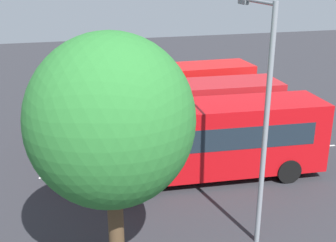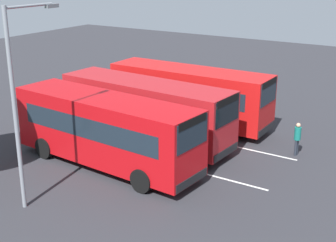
{
  "view_description": "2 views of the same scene",
  "coord_description": "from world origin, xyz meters",
  "px_view_note": "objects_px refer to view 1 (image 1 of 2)",
  "views": [
    {
      "loc": [
        -6.23,
        -18.97,
        8.4
      ],
      "look_at": [
        -0.96,
        0.12,
        1.34
      ],
      "focal_mm": 46.09,
      "sensor_mm": 36.0,
      "label": 1
    },
    {
      "loc": [
        13.18,
        -19.28,
        9.01
      ],
      "look_at": [
        1.27,
        -0.39,
        1.52
      ],
      "focal_mm": 51.52,
      "sensor_mm": 36.0,
      "label": 2
    }
  ],
  "objects_px": {
    "bus_center_right": "(171,92)",
    "depot_tree": "(111,122)",
    "bus_center_left": "(185,113)",
    "street_lamp": "(263,112)",
    "pedestrian": "(287,103)",
    "bus_far_left": "(212,137)"
  },
  "relations": [
    {
      "from": "bus_center_right",
      "to": "depot_tree",
      "type": "distance_m",
      "value": 13.55
    },
    {
      "from": "bus_center_left",
      "to": "street_lamp",
      "type": "xyz_separation_m",
      "value": [
        -0.08,
        -7.85,
        2.59
      ]
    },
    {
      "from": "street_lamp",
      "to": "depot_tree",
      "type": "xyz_separation_m",
      "value": [
        -4.61,
        -0.6,
        0.31
      ]
    },
    {
      "from": "street_lamp",
      "to": "depot_tree",
      "type": "bearing_deg",
      "value": 99.38
    },
    {
      "from": "street_lamp",
      "to": "depot_tree",
      "type": "distance_m",
      "value": 4.66
    },
    {
      "from": "bus_center_right",
      "to": "street_lamp",
      "type": "xyz_separation_m",
      "value": [
        -0.46,
        -11.63,
        2.59
      ]
    },
    {
      "from": "pedestrian",
      "to": "bus_far_left",
      "type": "bearing_deg",
      "value": 47.16
    },
    {
      "from": "bus_center_left",
      "to": "bus_far_left",
      "type": "bearing_deg",
      "value": -84.28
    },
    {
      "from": "pedestrian",
      "to": "depot_tree",
      "type": "xyz_separation_m",
      "value": [
        -11.76,
        -10.98,
        3.71
      ]
    },
    {
      "from": "bus_center_right",
      "to": "depot_tree",
      "type": "xyz_separation_m",
      "value": [
        -5.07,
        -12.23,
        2.89
      ]
    },
    {
      "from": "bus_far_left",
      "to": "depot_tree",
      "type": "bearing_deg",
      "value": -129.11
    },
    {
      "from": "bus_center_left",
      "to": "pedestrian",
      "type": "height_order",
      "value": "bus_center_left"
    },
    {
      "from": "bus_far_left",
      "to": "bus_center_left",
      "type": "bearing_deg",
      "value": 96.65
    },
    {
      "from": "bus_far_left",
      "to": "bus_center_left",
      "type": "height_order",
      "value": "same"
    },
    {
      "from": "bus_far_left",
      "to": "depot_tree",
      "type": "distance_m",
      "value": 7.6
    },
    {
      "from": "pedestrian",
      "to": "street_lamp",
      "type": "distance_m",
      "value": 13.06
    },
    {
      "from": "bus_far_left",
      "to": "bus_center_left",
      "type": "xyz_separation_m",
      "value": [
        -0.14,
        3.34,
        0.0
      ]
    },
    {
      "from": "bus_far_left",
      "to": "depot_tree",
      "type": "relative_size",
      "value": 1.36
    },
    {
      "from": "bus_far_left",
      "to": "pedestrian",
      "type": "distance_m",
      "value": 9.12
    },
    {
      "from": "bus_center_right",
      "to": "pedestrian",
      "type": "distance_m",
      "value": 6.86
    },
    {
      "from": "depot_tree",
      "to": "bus_center_left",
      "type": "bearing_deg",
      "value": 60.99
    },
    {
      "from": "bus_center_left",
      "to": "street_lamp",
      "type": "distance_m",
      "value": 8.26
    }
  ]
}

